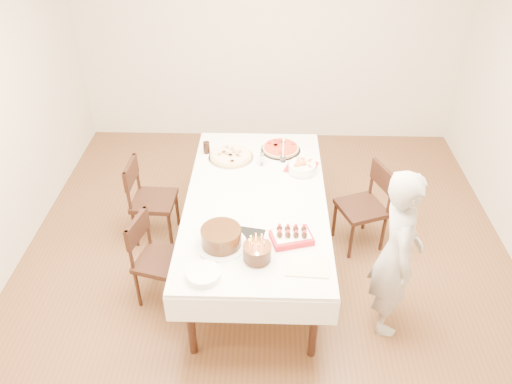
{
  "coord_description": "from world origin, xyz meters",
  "views": [
    {
      "loc": [
        0.0,
        -3.16,
        3.18
      ],
      "look_at": [
        -0.09,
        0.11,
        0.81
      ],
      "focal_mm": 35.0,
      "sensor_mm": 36.0,
      "label": 1
    }
  ],
  "objects_px": {
    "chair_right_savory": "(361,208)",
    "chair_left_savory": "(154,201)",
    "birthday_cake": "(257,248)",
    "chair_left_dessert": "(161,261)",
    "pizza_white": "(231,156)",
    "taper_candle": "(283,150)",
    "pasta_bowl": "(302,168)",
    "pizza_pepperoni": "(281,148)",
    "strawberry_box": "(292,237)",
    "layer_cake": "(221,237)",
    "person": "(397,254)",
    "dining_table": "(256,233)",
    "cola_glass": "(207,148)"
  },
  "relations": [
    {
      "from": "chair_left_dessert",
      "to": "person",
      "type": "bearing_deg",
      "value": -171.84
    },
    {
      "from": "taper_candle",
      "to": "strawberry_box",
      "type": "xyz_separation_m",
      "value": [
        0.05,
        -1.08,
        -0.09
      ]
    },
    {
      "from": "dining_table",
      "to": "pizza_pepperoni",
      "type": "bearing_deg",
      "value": 74.55
    },
    {
      "from": "pasta_bowl",
      "to": "taper_candle",
      "type": "relative_size",
      "value": 0.95
    },
    {
      "from": "chair_left_dessert",
      "to": "layer_cake",
      "type": "height_order",
      "value": "layer_cake"
    },
    {
      "from": "pizza_white",
      "to": "layer_cake",
      "type": "height_order",
      "value": "layer_cake"
    },
    {
      "from": "layer_cake",
      "to": "person",
      "type": "bearing_deg",
      "value": -0.52
    },
    {
      "from": "chair_left_savory",
      "to": "pasta_bowl",
      "type": "bearing_deg",
      "value": -177.24
    },
    {
      "from": "pizza_white",
      "to": "cola_glass",
      "type": "relative_size",
      "value": 3.7
    },
    {
      "from": "chair_left_dessert",
      "to": "cola_glass",
      "type": "xyz_separation_m",
      "value": [
        0.27,
        1.08,
        0.41
      ]
    },
    {
      "from": "person",
      "to": "layer_cake",
      "type": "bearing_deg",
      "value": 94.02
    },
    {
      "from": "taper_candle",
      "to": "birthday_cake",
      "type": "height_order",
      "value": "taper_candle"
    },
    {
      "from": "chair_left_dessert",
      "to": "pizza_pepperoni",
      "type": "height_order",
      "value": "chair_left_dessert"
    },
    {
      "from": "pizza_white",
      "to": "taper_candle",
      "type": "bearing_deg",
      "value": -5.17
    },
    {
      "from": "pizza_white",
      "to": "layer_cake",
      "type": "bearing_deg",
      "value": -89.33
    },
    {
      "from": "pizza_pepperoni",
      "to": "strawberry_box",
      "type": "bearing_deg",
      "value": -87.11
    },
    {
      "from": "cola_glass",
      "to": "layer_cake",
      "type": "distance_m",
      "value": 1.29
    },
    {
      "from": "chair_right_savory",
      "to": "cola_glass",
      "type": "distance_m",
      "value": 1.52
    },
    {
      "from": "pasta_bowl",
      "to": "cola_glass",
      "type": "xyz_separation_m",
      "value": [
        -0.87,
        0.3,
        0.01
      ]
    },
    {
      "from": "chair_left_dessert",
      "to": "layer_cake",
      "type": "distance_m",
      "value": 0.69
    },
    {
      "from": "chair_left_savory",
      "to": "pizza_white",
      "type": "height_order",
      "value": "chair_left_savory"
    },
    {
      "from": "chair_left_dessert",
      "to": "pizza_white",
      "type": "height_order",
      "value": "chair_left_dessert"
    },
    {
      "from": "layer_cake",
      "to": "strawberry_box",
      "type": "height_order",
      "value": "layer_cake"
    },
    {
      "from": "dining_table",
      "to": "person",
      "type": "bearing_deg",
      "value": -29.5
    },
    {
      "from": "pasta_bowl",
      "to": "layer_cake",
      "type": "xyz_separation_m",
      "value": [
        -0.62,
        -0.97,
        0.03
      ]
    },
    {
      "from": "chair_right_savory",
      "to": "cola_glass",
      "type": "bearing_deg",
      "value": 144.66
    },
    {
      "from": "person",
      "to": "pizza_pepperoni",
      "type": "bearing_deg",
      "value": 36.13
    },
    {
      "from": "pasta_bowl",
      "to": "person",
      "type": "bearing_deg",
      "value": -56.75
    },
    {
      "from": "chair_right_savory",
      "to": "pizza_white",
      "type": "distance_m",
      "value": 1.28
    },
    {
      "from": "chair_left_savory",
      "to": "birthday_cake",
      "type": "height_order",
      "value": "birthday_cake"
    },
    {
      "from": "chair_left_savory",
      "to": "chair_left_dessert",
      "type": "xyz_separation_m",
      "value": [
        0.21,
        -0.78,
        -0.01
      ]
    },
    {
      "from": "taper_candle",
      "to": "strawberry_box",
      "type": "relative_size",
      "value": 0.84
    },
    {
      "from": "dining_table",
      "to": "chair_left_dessert",
      "type": "height_order",
      "value": "chair_left_dessert"
    },
    {
      "from": "chair_right_savory",
      "to": "layer_cake",
      "type": "bearing_deg",
      "value": -163.49
    },
    {
      "from": "pizza_pepperoni",
      "to": "chair_left_dessert",
      "type": "bearing_deg",
      "value": -129.8
    },
    {
      "from": "dining_table",
      "to": "layer_cake",
      "type": "bearing_deg",
      "value": -112.09
    },
    {
      "from": "layer_cake",
      "to": "birthday_cake",
      "type": "xyz_separation_m",
      "value": [
        0.26,
        -0.14,
        0.03
      ]
    },
    {
      "from": "chair_right_savory",
      "to": "chair_left_dessert",
      "type": "height_order",
      "value": "chair_right_savory"
    },
    {
      "from": "chair_left_dessert",
      "to": "pizza_white",
      "type": "xyz_separation_m",
      "value": [
        0.5,
        1.0,
        0.37
      ]
    },
    {
      "from": "dining_table",
      "to": "person",
      "type": "distance_m",
      "value": 1.24
    },
    {
      "from": "person",
      "to": "taper_candle",
      "type": "xyz_separation_m",
      "value": [
        -0.81,
        1.15,
        0.17
      ]
    },
    {
      "from": "pasta_bowl",
      "to": "strawberry_box",
      "type": "relative_size",
      "value": 0.8
    },
    {
      "from": "chair_left_dessert",
      "to": "chair_left_savory",
      "type": "bearing_deg",
      "value": -60.32
    },
    {
      "from": "pizza_pepperoni",
      "to": "chair_right_savory",
      "type": "bearing_deg",
      "value": -30.07
    },
    {
      "from": "pizza_pepperoni",
      "to": "strawberry_box",
      "type": "height_order",
      "value": "strawberry_box"
    },
    {
      "from": "chair_left_dessert",
      "to": "person",
      "type": "xyz_separation_m",
      "value": [
        1.78,
        -0.2,
        0.31
      ]
    },
    {
      "from": "chair_left_dessert",
      "to": "taper_candle",
      "type": "relative_size",
      "value": 3.22
    },
    {
      "from": "pasta_bowl",
      "to": "chair_left_savory",
      "type": "bearing_deg",
      "value": -179.59
    },
    {
      "from": "pasta_bowl",
      "to": "taper_candle",
      "type": "bearing_deg",
      "value": 134.37
    },
    {
      "from": "chair_right_savory",
      "to": "chair_left_savory",
      "type": "relative_size",
      "value": 1.0
    }
  ]
}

